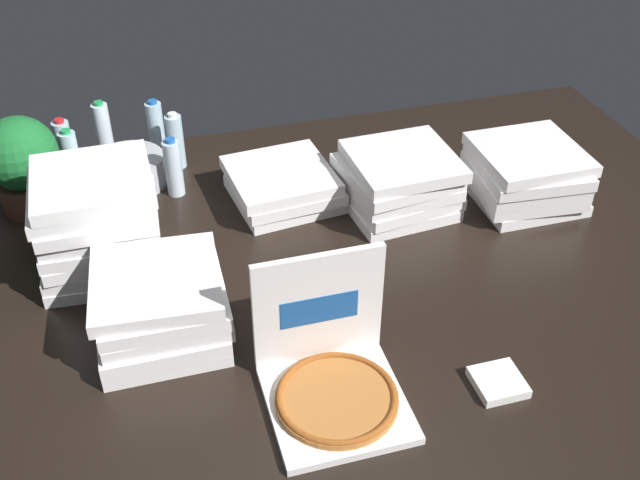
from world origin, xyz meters
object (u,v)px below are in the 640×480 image
at_px(water_bottle_1, 72,158).
at_px(potted_plant, 22,162).
at_px(ice_bucket, 130,171).
at_px(water_bottle_5, 176,141).
at_px(pizza_stack_right_near, 283,185).
at_px(pizza_stack_right_mid, 160,307).
at_px(pizza_stack_center_far, 525,175).
at_px(pizza_stack_right_far, 398,181).
at_px(water_bottle_0, 103,129).
at_px(water_bottle_3, 65,147).
at_px(water_bottle_4, 156,128).
at_px(pizza_stack_left_mid, 98,222).
at_px(water_bottle_2, 174,168).
at_px(napkin_pile, 498,382).
at_px(open_pizza_box, 332,375).

relative_size(water_bottle_1, potted_plant, 0.65).
relative_size(ice_bucket, water_bottle_5, 1.16).
bearing_deg(pizza_stack_right_near, potted_plant, 166.75).
bearing_deg(pizza_stack_right_near, pizza_stack_right_mid, -130.32).
bearing_deg(pizza_stack_center_far, potted_plant, 165.42).
relative_size(pizza_stack_right_far, ice_bucket, 1.55).
distance_m(water_bottle_0, water_bottle_3, 0.20).
bearing_deg(potted_plant, pizza_stack_center_far, -14.58).
xyz_separation_m(water_bottle_0, water_bottle_4, (0.22, -0.05, 0.00)).
xyz_separation_m(pizza_stack_right_near, water_bottle_0, (-0.66, 0.57, 0.05)).
xyz_separation_m(pizza_stack_right_mid, water_bottle_0, (-0.10, 1.22, 0.00)).
height_order(pizza_stack_right_mid, water_bottle_0, water_bottle_0).
height_order(water_bottle_3, water_bottle_4, same).
relative_size(pizza_stack_left_mid, water_bottle_2, 1.70).
bearing_deg(pizza_stack_right_near, water_bottle_1, 155.92).
bearing_deg(ice_bucket, water_bottle_5, 23.70).
xyz_separation_m(pizza_stack_right_mid, potted_plant, (-0.41, 0.88, 0.09)).
bearing_deg(pizza_stack_right_far, water_bottle_3, 153.28).
distance_m(water_bottle_3, water_bottle_4, 0.39).
distance_m(pizza_stack_right_mid, water_bottle_1, 1.03).
bearing_deg(water_bottle_5, napkin_pile, -64.05).
xyz_separation_m(pizza_stack_center_far, potted_plant, (-1.88, 0.49, 0.09)).
bearing_deg(water_bottle_4, ice_bucket, -121.04).
distance_m(open_pizza_box, pizza_stack_right_near, 1.05).
relative_size(open_pizza_box, water_bottle_3, 1.66).
height_order(water_bottle_3, potted_plant, potted_plant).
distance_m(water_bottle_2, water_bottle_4, 0.36).
bearing_deg(water_bottle_5, water_bottle_3, 170.61).
distance_m(pizza_stack_left_mid, water_bottle_3, 0.70).
bearing_deg(water_bottle_1, water_bottle_3, 103.28).
relative_size(ice_bucket, water_bottle_2, 1.16).
distance_m(pizza_stack_right_mid, water_bottle_4, 1.18).
bearing_deg(pizza_stack_right_far, water_bottle_0, 145.46).
bearing_deg(open_pizza_box, water_bottle_3, 115.32).
xyz_separation_m(water_bottle_0, potted_plant, (-0.31, -0.34, 0.08)).
bearing_deg(pizza_stack_right_mid, napkin_pile, -28.17).
bearing_deg(napkin_pile, pizza_stack_right_mid, 151.83).
bearing_deg(pizza_stack_right_near, napkin_pile, -71.99).
height_order(pizza_stack_right_far, water_bottle_1, water_bottle_1).
distance_m(pizza_stack_right_far, water_bottle_5, 0.96).
distance_m(pizza_stack_right_near, water_bottle_2, 0.44).
bearing_deg(pizza_stack_right_near, water_bottle_3, 150.97).
xyz_separation_m(open_pizza_box, water_bottle_2, (-0.29, 1.21, 0.04)).
bearing_deg(water_bottle_5, water_bottle_0, 146.20).
bearing_deg(water_bottle_4, pizza_stack_right_near, -50.06).
bearing_deg(water_bottle_3, water_bottle_2, -34.88).
xyz_separation_m(water_bottle_2, potted_plant, (-0.56, 0.06, 0.08)).
height_order(water_bottle_2, napkin_pile, water_bottle_2).
height_order(ice_bucket, water_bottle_5, water_bottle_5).
height_order(pizza_stack_right_far, water_bottle_4, water_bottle_4).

